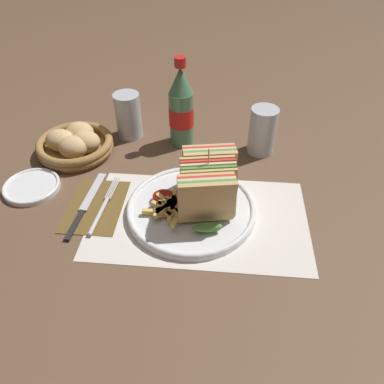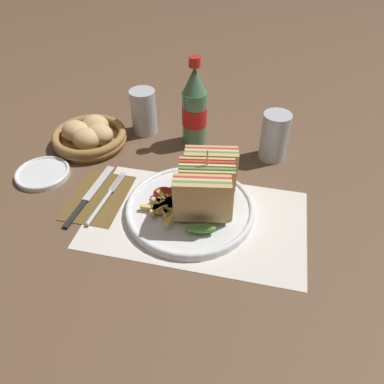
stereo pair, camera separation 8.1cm
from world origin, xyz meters
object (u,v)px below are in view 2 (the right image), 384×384
object	(u,v)px
knife	(89,195)
coke_bottle_near	(194,108)
plate_main	(190,208)
club_sandwich	(206,186)
glass_far	(144,112)
fork	(103,201)
side_saucer	(43,173)
bread_basket	(90,136)
glass_near	(274,139)

from	to	relation	value
knife	coke_bottle_near	size ratio (longest dim) A/B	0.92
plate_main	club_sandwich	bearing A→B (deg)	12.04
glass_far	knife	bearing A→B (deg)	-97.18
club_sandwich	glass_far	xyz separation A→B (m)	(-0.23, 0.28, -0.01)
coke_bottle_near	glass_far	size ratio (longest dim) A/B	1.90
fork	coke_bottle_near	distance (m)	0.34
plate_main	side_saucer	size ratio (longest dim) A/B	2.16
bread_basket	knife	bearing A→B (deg)	-66.80
coke_bottle_near	glass_far	xyz separation A→B (m)	(-0.15, 0.02, -0.04)
knife	side_saucer	distance (m)	0.15
side_saucer	plate_main	bearing A→B (deg)	-6.57
bread_basket	glass_far	bearing A→B (deg)	38.15
plate_main	glass_near	xyz separation A→B (m)	(0.16, 0.25, 0.04)
plate_main	glass_far	world-z (taller)	glass_far
club_sandwich	coke_bottle_near	xyz separation A→B (m)	(-0.08, 0.26, 0.03)
coke_bottle_near	glass_near	xyz separation A→B (m)	(0.21, -0.02, -0.05)
knife	coke_bottle_near	xyz separation A→B (m)	(0.18, 0.28, 0.10)
coke_bottle_near	club_sandwich	bearing A→B (deg)	-72.42
plate_main	club_sandwich	world-z (taller)	club_sandwich
fork	side_saucer	xyz separation A→B (m)	(-0.19, 0.06, -0.00)
fork	glass_near	xyz separation A→B (m)	(0.35, 0.27, 0.05)
glass_near	bread_basket	world-z (taller)	glass_near
plate_main	glass_near	distance (m)	0.30
fork	knife	size ratio (longest dim) A/B	0.85
glass_far	bread_basket	bearing A→B (deg)	-141.85
knife	bread_basket	xyz separation A→B (m)	(-0.09, 0.20, 0.02)
glass_far	club_sandwich	bearing A→B (deg)	-50.96
side_saucer	club_sandwich	bearing A→B (deg)	-5.06
club_sandwich	glass_far	size ratio (longest dim) A/B	1.54
glass_far	side_saucer	world-z (taller)	glass_far
fork	side_saucer	size ratio (longest dim) A/B	1.42
glass_near	bread_basket	xyz separation A→B (m)	(-0.48, -0.05, -0.03)
plate_main	coke_bottle_near	world-z (taller)	coke_bottle_near
plate_main	fork	distance (m)	0.19
bread_basket	plate_main	bearing A→B (deg)	-31.37
coke_bottle_near	fork	bearing A→B (deg)	-116.25
bread_basket	side_saucer	xyz separation A→B (m)	(-0.06, -0.15, -0.02)
fork	bread_basket	world-z (taller)	bread_basket
side_saucer	glass_near	bearing A→B (deg)	20.60
club_sandwich	bread_basket	bearing A→B (deg)	151.99
glass_near	glass_far	size ratio (longest dim) A/B	1.00
side_saucer	knife	bearing A→B (deg)	-18.39
club_sandwich	fork	bearing A→B (deg)	-173.31
club_sandwich	side_saucer	world-z (taller)	club_sandwich
plate_main	knife	bearing A→B (deg)	-178.94
coke_bottle_near	bread_basket	world-z (taller)	coke_bottle_near
fork	coke_bottle_near	bearing A→B (deg)	68.04
coke_bottle_near	bread_basket	xyz separation A→B (m)	(-0.27, -0.08, -0.07)
fork	knife	bearing A→B (deg)	163.94
knife	side_saucer	xyz separation A→B (m)	(-0.14, 0.05, 0.00)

